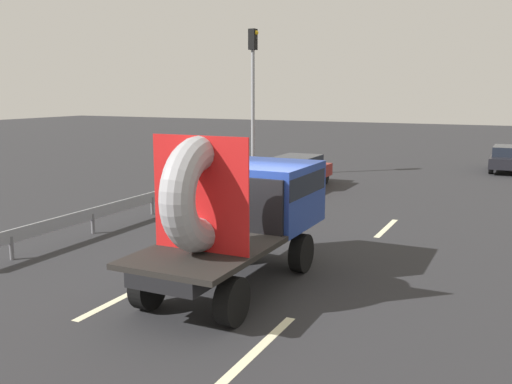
# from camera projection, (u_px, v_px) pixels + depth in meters

# --- Properties ---
(ground_plane) EXTENTS (120.00, 120.00, 0.00)m
(ground_plane) POSITION_uv_depth(u_px,v_px,m) (240.00, 279.00, 11.66)
(ground_plane) COLOR #28282B
(flatbed_truck) EXTENTS (2.02, 5.11, 3.10)m
(flatbed_truck) POSITION_uv_depth(u_px,v_px,m) (246.00, 205.00, 11.41)
(flatbed_truck) COLOR black
(flatbed_truck) RESTS_ON ground_plane
(distant_sedan) EXTENTS (1.67, 3.90, 1.27)m
(distant_sedan) POSITION_uv_depth(u_px,v_px,m) (297.00, 170.00, 22.73)
(distant_sedan) COLOR black
(distant_sedan) RESTS_ON ground_plane
(traffic_light) EXTENTS (0.42, 0.36, 6.56)m
(traffic_light) POSITION_uv_depth(u_px,v_px,m) (253.00, 83.00, 25.19)
(traffic_light) COLOR gray
(traffic_light) RESTS_ON ground_plane
(guardrail) EXTENTS (0.10, 10.84, 0.71)m
(guardrail) POSITION_uv_depth(u_px,v_px,m) (124.00, 206.00, 16.52)
(guardrail) COLOR gray
(guardrail) RESTS_ON ground_plane
(lane_dash_left_near) EXTENTS (0.16, 2.09, 0.01)m
(lane_dash_left_near) POSITION_uv_depth(u_px,v_px,m) (115.00, 301.00, 10.44)
(lane_dash_left_near) COLOR beige
(lane_dash_left_near) RESTS_ON ground_plane
(lane_dash_left_far) EXTENTS (0.16, 2.59, 0.01)m
(lane_dash_left_far) POSITION_uv_depth(u_px,v_px,m) (274.00, 221.00, 16.85)
(lane_dash_left_far) COLOR beige
(lane_dash_left_far) RESTS_ON ground_plane
(lane_dash_right_near) EXTENTS (0.16, 2.94, 0.01)m
(lane_dash_right_near) POSITION_uv_depth(u_px,v_px,m) (253.00, 353.00, 8.34)
(lane_dash_right_near) COLOR beige
(lane_dash_right_near) RESTS_ON ground_plane
(lane_dash_right_far) EXTENTS (0.16, 2.33, 0.01)m
(lane_dash_right_far) POSITION_uv_depth(u_px,v_px,m) (386.00, 228.00, 15.99)
(lane_dash_right_far) COLOR beige
(lane_dash_right_far) RESTS_ON ground_plane
(oncoming_car) EXTENTS (1.62, 3.78, 1.23)m
(oncoming_car) POSITION_uv_depth(u_px,v_px,m) (509.00, 158.00, 27.16)
(oncoming_car) COLOR black
(oncoming_car) RESTS_ON ground_plane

